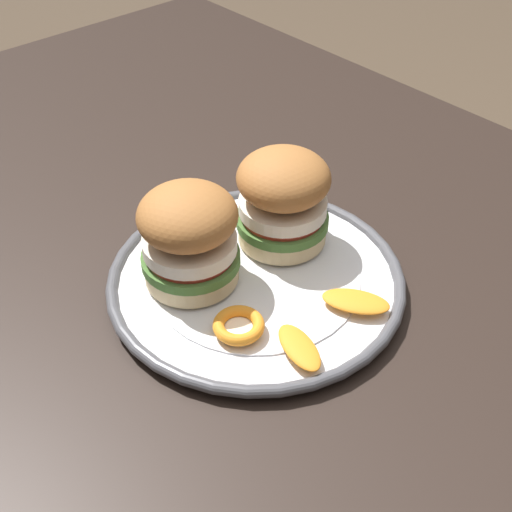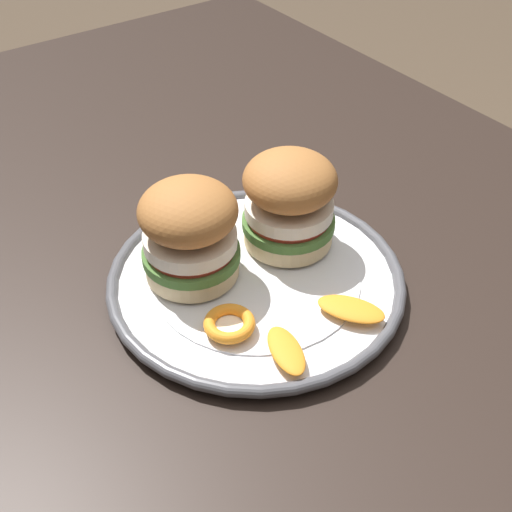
# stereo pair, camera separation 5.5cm
# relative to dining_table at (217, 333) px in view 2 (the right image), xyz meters

# --- Properties ---
(dining_table) EXTENTS (1.30, 0.97, 0.76)m
(dining_table) POSITION_rel_dining_table_xyz_m (0.00, 0.00, 0.00)
(dining_table) COLOR black
(dining_table) RESTS_ON ground
(dinner_plate) EXTENTS (0.29, 0.29, 0.02)m
(dinner_plate) POSITION_rel_dining_table_xyz_m (0.05, 0.02, 0.11)
(dinner_plate) COLOR white
(dinner_plate) RESTS_ON dining_table
(sandwich_half_left) EXTENTS (0.10, 0.10, 0.10)m
(sandwich_half_left) POSITION_rel_dining_table_xyz_m (0.01, -0.03, 0.17)
(sandwich_half_left) COLOR beige
(sandwich_half_left) RESTS_ON dinner_plate
(sandwich_half_right) EXTENTS (0.12, 0.12, 0.10)m
(sandwich_half_right) POSITION_rel_dining_table_xyz_m (0.02, 0.08, 0.17)
(sandwich_half_right) COLOR beige
(sandwich_half_right) RESTS_ON dinner_plate
(orange_peel_curled) EXTENTS (0.06, 0.06, 0.01)m
(orange_peel_curled) POSITION_rel_dining_table_xyz_m (0.09, -0.04, 0.12)
(orange_peel_curled) COLOR orange
(orange_peel_curled) RESTS_ON dinner_plate
(orange_peel_strip_long) EXTENTS (0.07, 0.06, 0.01)m
(orange_peel_strip_long) POSITION_rel_dining_table_xyz_m (0.14, 0.06, 0.12)
(orange_peel_strip_long) COLOR orange
(orange_peel_strip_long) RESTS_ON dinner_plate
(orange_peel_strip_short) EXTENTS (0.06, 0.04, 0.01)m
(orange_peel_strip_short) POSITION_rel_dining_table_xyz_m (0.15, -0.02, 0.12)
(orange_peel_strip_short) COLOR orange
(orange_peel_strip_short) RESTS_ON dinner_plate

